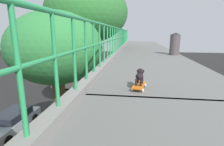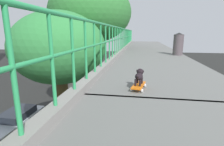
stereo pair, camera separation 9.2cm
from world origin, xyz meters
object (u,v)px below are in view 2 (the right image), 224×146
Objects in this scene: toy_skateboard at (139,85)px; small_dog at (139,75)px; litter_bin at (178,44)px; car_silver_fourth at (16,121)px; city_bus at (82,64)px.

small_dog is at bearing 74.61° from toy_skateboard.
small_dog reaches higher than toy_skateboard.
toy_skateboard is 0.51× the size of litter_bin.
car_silver_fourth is at bearing 140.86° from toy_skateboard.
litter_bin is (9.98, -15.80, 4.03)m from city_bus.
small_dog is (8.34, -20.89, 3.77)m from city_bus.
car_silver_fourth is 14.35m from city_bus.
litter_bin is at bearing -8.76° from car_silver_fourth.
toy_skateboard is 5.39m from litter_bin.
city_bus is 35.64× the size of small_dog.
city_bus reaches higher than car_silver_fourth.
litter_bin reaches higher than toy_skateboard.
toy_skateboard is at bearing -107.88° from litter_bin.
toy_skateboard reaches higher than car_silver_fourth.
car_silver_fourth is 4.64× the size of litter_bin.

